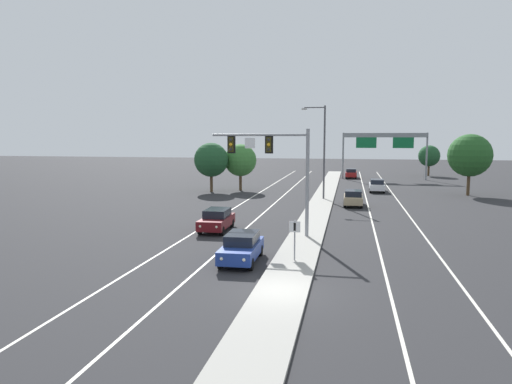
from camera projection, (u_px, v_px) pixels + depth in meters
name	position (u px, v px, depth m)	size (l,w,h in m)	color
ground_plane	(281.00, 293.00, 20.62)	(260.00, 260.00, 0.00)	#28282B
median_island	(313.00, 221.00, 38.15)	(2.40, 110.00, 0.15)	#9E9B93
lane_stripe_oncoming_center	(270.00, 207.00, 45.89)	(0.14, 100.00, 0.01)	silver
lane_stripe_receding_center	(369.00, 210.00, 44.06)	(0.14, 100.00, 0.01)	silver
edge_stripe_left	(237.00, 206.00, 46.53)	(0.14, 100.00, 0.01)	silver
edge_stripe_right	(406.00, 211.00, 43.42)	(0.14, 100.00, 0.01)	silver
overhead_signal_mast	(276.00, 159.00, 31.71)	(6.66, 0.44, 7.20)	gray
median_sign_post	(295.00, 234.00, 25.43)	(0.60, 0.10, 2.20)	gray
street_lamp_median	(322.00, 146.00, 50.67)	(2.58, 0.28, 10.00)	#4C4C51
car_oncoming_blue	(242.00, 247.00, 25.74)	(1.91, 4.51, 1.58)	navy
car_oncoming_darkred	(217.00, 220.00, 34.31)	(1.89, 4.50, 1.58)	#5B0F14
car_receding_tan	(353.00, 198.00, 46.69)	(1.84, 4.48, 1.58)	tan
car_receding_white	(377.00, 185.00, 58.70)	(1.89, 4.50, 1.58)	silver
car_receding_red	(351.00, 173.00, 78.29)	(1.90, 4.50, 1.58)	maroon
highway_sign_gantry	(385.00, 141.00, 75.25)	(13.28, 0.42, 7.50)	gray
tree_far_left_a	(240.00, 160.00, 59.89)	(4.09, 4.09, 5.92)	#4C3823
tree_far_right_a	(429.00, 156.00, 82.60)	(3.71, 3.71, 5.37)	#4C3823
tree_far_left_b	(211.00, 160.00, 58.27)	(4.23, 4.23, 6.12)	#4C3823
tree_far_right_b	(470.00, 155.00, 54.62)	(4.95, 4.95, 7.17)	#4C3823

